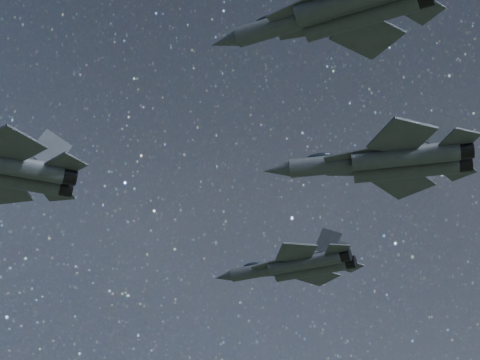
{
  "coord_description": "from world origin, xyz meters",
  "views": [
    {
      "loc": [
        2.4,
        -56.67,
        111.02
      ],
      "look_at": [
        0.06,
        1.16,
        145.8
      ],
      "focal_mm": 60.0,
      "sensor_mm": 36.0,
      "label": 1
    }
  ],
  "objects": [
    {
      "name": "jet_left",
      "position": [
        5.3,
        22.24,
        147.53
      ],
      "size": [
        16.6,
        11.02,
        4.22
      ],
      "rotation": [
        0.0,
        0.0,
        -0.37
      ],
      "color": "#2F343B"
    },
    {
      "name": "jet_right",
      "position": [
        7.38,
        -16.17,
        148.54
      ],
      "size": [
        16.24,
        10.75,
        4.14
      ],
      "rotation": [
        0.0,
        0.0,
        -0.38
      ],
      "color": "#2F343B"
    },
    {
      "name": "jet_slot",
      "position": [
        12.2,
        -1.06,
        145.94
      ],
      "size": [
        17.91,
        12.44,
        4.5
      ],
      "rotation": [
        0.0,
        0.0,
        -0.15
      ],
      "color": "#2F343B"
    }
  ]
}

